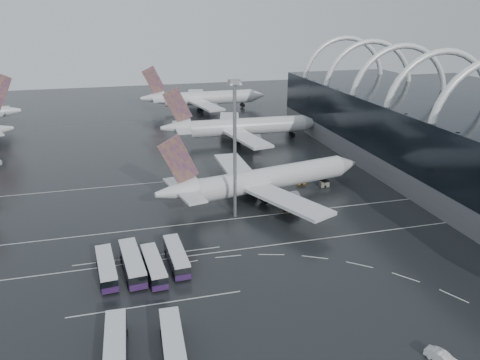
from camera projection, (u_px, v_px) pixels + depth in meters
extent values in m
plane|color=black|center=(267.00, 241.00, 95.72)|extent=(420.00, 420.00, 0.00)
cube|color=#575A5C|center=(461.00, 170.00, 127.70)|extent=(42.00, 160.00, 6.00)
cube|color=black|center=(467.00, 135.00, 124.21)|extent=(42.00, 160.00, 14.00)
torus|color=white|center=(437.00, 111.00, 128.74)|extent=(33.80, 1.80, 33.80)
torus|color=white|center=(398.00, 99.00, 145.95)|extent=(33.80, 1.80, 33.80)
torus|color=white|center=(368.00, 89.00, 163.15)|extent=(33.80, 1.80, 33.80)
torus|color=white|center=(343.00, 81.00, 180.35)|extent=(33.80, 1.80, 33.80)
cube|color=beige|center=(270.00, 245.00, 93.91)|extent=(120.00, 0.25, 0.01)
cube|color=beige|center=(251.00, 217.00, 106.58)|extent=(120.00, 0.25, 0.01)
cube|color=beige|center=(223.00, 176.00, 131.94)|extent=(120.00, 0.25, 0.01)
cube|color=beige|center=(156.00, 304.00, 75.45)|extent=(28.00, 0.25, 0.01)
cube|color=beige|center=(149.00, 256.00, 89.94)|extent=(28.00, 0.25, 0.01)
cylinder|color=silver|center=(272.00, 178.00, 116.39)|extent=(40.97, 14.12, 5.65)
cone|color=silver|center=(346.00, 164.00, 126.32)|extent=(6.91, 6.76, 5.65)
cone|color=silver|center=(176.00, 191.00, 105.29)|extent=(10.72, 7.58, 5.65)
cube|color=#4D1B75|center=(179.00, 160.00, 103.19)|extent=(9.30, 2.55, 11.98)
cube|color=silver|center=(184.00, 190.00, 106.13)|extent=(7.99, 18.07, 0.49)
cube|color=silver|center=(285.00, 200.00, 104.77)|extent=(16.21, 25.02, 0.78)
cube|color=silver|center=(236.00, 168.00, 125.10)|extent=(6.90, 24.39, 0.78)
cylinder|color=gray|center=(287.00, 199.00, 109.48)|extent=(5.94, 4.37, 3.31)
cylinder|color=gray|center=(252.00, 177.00, 124.11)|extent=(5.94, 4.37, 3.31)
cube|color=black|center=(258.00, 195.00, 116.09)|extent=(12.75, 8.57, 2.14)
cylinder|color=silver|center=(248.00, 126.00, 165.42)|extent=(41.24, 7.00, 5.91)
cone|color=silver|center=(311.00, 123.00, 170.53)|extent=(6.27, 6.07, 5.91)
cone|color=silver|center=(176.00, 128.00, 159.50)|extent=(10.34, 6.18, 5.91)
cube|color=#4D1B75|center=(178.00, 105.00, 157.09)|extent=(9.83, 0.87, 12.53)
cube|color=silver|center=(182.00, 127.00, 159.95)|extent=(5.07, 18.46, 0.51)
cube|color=silver|center=(246.00, 138.00, 153.14)|extent=(11.65, 26.35, 0.82)
cube|color=silver|center=(229.00, 121.00, 176.36)|extent=(12.89, 26.44, 0.82)
cylinder|color=gray|center=(252.00, 140.00, 157.69)|extent=(5.70, 3.61, 3.47)
cylinder|color=gray|center=(240.00, 127.00, 174.41)|extent=(5.70, 3.61, 3.47)
cube|color=black|center=(237.00, 138.00, 165.96)|extent=(12.40, 6.84, 2.24)
cylinder|color=silver|center=(209.00, 98.00, 215.88)|extent=(40.82, 6.09, 6.09)
cone|color=silver|center=(257.00, 95.00, 221.55)|extent=(6.30, 6.09, 6.09)
cone|color=silver|center=(152.00, 98.00, 209.34)|extent=(10.50, 6.09, 6.09)
cube|color=#4D1B75|center=(154.00, 81.00, 206.88)|extent=(10.11, 0.63, 12.91)
cube|color=silver|center=(157.00, 98.00, 209.85)|extent=(4.73, 18.90, 0.52)
cube|color=silver|center=(205.00, 105.00, 203.21)|extent=(12.64, 27.20, 0.84)
cube|color=silver|center=(195.00, 95.00, 226.98)|extent=(12.65, 27.20, 0.84)
cylinder|color=gray|center=(211.00, 107.00, 207.96)|extent=(5.77, 3.57, 3.57)
cylinder|color=gray|center=(203.00, 100.00, 225.07)|extent=(5.77, 3.57, 3.57)
cube|color=black|center=(200.00, 107.00, 216.34)|extent=(12.60, 6.72, 2.31)
cone|color=silver|center=(6.00, 111.00, 181.43)|extent=(11.45, 7.00, 6.47)
cube|color=#291645|center=(107.00, 272.00, 83.00)|extent=(3.98, 12.84, 1.07)
cube|color=black|center=(106.00, 266.00, 82.60)|extent=(4.01, 12.59, 1.26)
cube|color=silver|center=(106.00, 262.00, 82.30)|extent=(3.98, 12.84, 0.44)
cylinder|color=black|center=(117.00, 284.00, 80.02)|extent=(0.43, 1.00, 0.97)
cylinder|color=black|center=(101.00, 287.00, 79.15)|extent=(0.43, 1.00, 0.97)
cylinder|color=black|center=(112.00, 261.00, 87.13)|extent=(0.43, 1.00, 0.97)
cylinder|color=black|center=(97.00, 264.00, 86.26)|extent=(0.43, 1.00, 0.97)
cube|color=#291645|center=(133.00, 267.00, 84.30)|extent=(4.42, 14.03, 1.17)
cube|color=black|center=(132.00, 261.00, 83.85)|extent=(4.45, 13.76, 1.38)
cube|color=silver|center=(132.00, 256.00, 83.53)|extent=(4.42, 14.03, 0.48)
cylinder|color=black|center=(145.00, 280.00, 81.06)|extent=(0.47, 1.09, 1.06)
cylinder|color=black|center=(128.00, 283.00, 80.09)|extent=(0.47, 1.09, 1.06)
cylinder|color=black|center=(137.00, 256.00, 88.81)|extent=(0.47, 1.09, 1.06)
cylinder|color=black|center=(122.00, 259.00, 87.83)|extent=(0.47, 1.09, 1.06)
cube|color=#291645|center=(154.00, 270.00, 83.65)|extent=(3.85, 12.60, 1.05)
cube|color=black|center=(154.00, 264.00, 83.25)|extent=(3.88, 12.36, 1.24)
cube|color=silver|center=(153.00, 260.00, 82.96)|extent=(3.85, 12.60, 0.43)
cylinder|color=black|center=(166.00, 282.00, 80.72)|extent=(0.42, 0.98, 0.95)
cylinder|color=black|center=(151.00, 285.00, 79.87)|extent=(0.42, 0.98, 0.95)
cylinder|color=black|center=(157.00, 260.00, 87.71)|extent=(0.42, 0.98, 0.95)
cylinder|color=black|center=(143.00, 262.00, 86.86)|extent=(0.42, 0.98, 0.95)
cube|color=#291645|center=(177.00, 260.00, 86.81)|extent=(3.49, 12.83, 1.07)
cube|color=black|center=(176.00, 254.00, 86.40)|extent=(3.54, 12.58, 1.27)
cube|color=silver|center=(176.00, 250.00, 86.10)|extent=(3.49, 12.83, 0.44)
cylinder|color=black|center=(188.00, 272.00, 83.71)|extent=(0.39, 0.99, 0.98)
cylinder|color=black|center=(173.00, 274.00, 82.93)|extent=(0.39, 0.99, 0.98)
cylinder|color=black|center=(180.00, 251.00, 90.96)|extent=(0.39, 0.99, 0.98)
cylinder|color=black|center=(166.00, 253.00, 90.18)|extent=(0.39, 0.99, 0.98)
cube|color=#291645|center=(116.00, 351.00, 63.92)|extent=(3.27, 12.88, 1.08)
cube|color=black|center=(115.00, 344.00, 63.50)|extent=(3.32, 12.63, 1.28)
cube|color=silver|center=(115.00, 339.00, 63.20)|extent=(3.27, 12.88, 0.44)
cylinder|color=black|center=(127.00, 333.00, 68.08)|extent=(0.38, 1.00, 0.98)
cylinder|color=black|center=(107.00, 336.00, 67.50)|extent=(0.38, 1.00, 0.98)
cube|color=#291645|center=(173.00, 348.00, 64.40)|extent=(3.27, 12.80, 1.08)
cube|color=black|center=(173.00, 341.00, 63.99)|extent=(3.31, 12.55, 1.27)
cube|color=silver|center=(172.00, 336.00, 63.69)|extent=(3.27, 12.80, 0.44)
cylinder|color=black|center=(180.00, 331.00, 68.53)|extent=(0.38, 0.99, 0.98)
cylinder|color=black|center=(161.00, 333.00, 67.96)|extent=(0.38, 0.99, 0.98)
imported|color=silver|center=(442.00, 358.00, 62.87)|extent=(3.54, 4.93, 1.55)
cylinder|color=gray|center=(235.00, 153.00, 101.65)|extent=(0.75, 0.75, 30.14)
cube|color=gray|center=(235.00, 82.00, 96.27)|extent=(2.37, 2.37, 0.86)
cube|color=white|center=(235.00, 84.00, 96.38)|extent=(2.15, 2.15, 0.43)
cube|color=slate|center=(324.00, 184.00, 124.39)|extent=(2.39, 1.41, 1.30)
cube|color=orange|center=(289.00, 206.00, 110.50)|extent=(2.47, 1.46, 1.35)
cube|color=orange|center=(301.00, 181.00, 126.39)|extent=(2.24, 1.32, 1.22)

